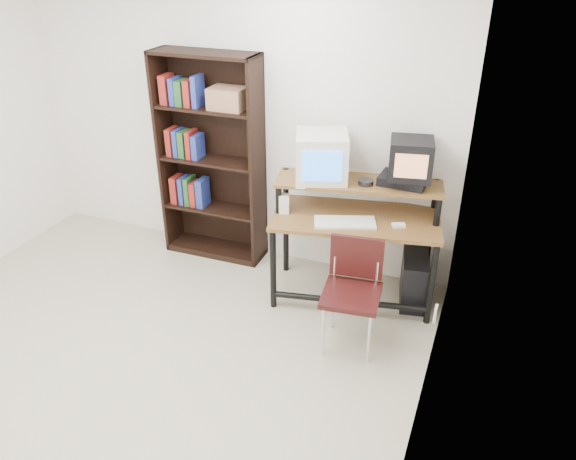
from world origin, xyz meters
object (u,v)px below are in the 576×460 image
(crt_monitor, at_px, (322,157))
(bookshelf, at_px, (212,157))
(crt_tv, at_px, (411,159))
(school_chair, at_px, (353,283))
(pc_tower, at_px, (414,279))
(computer_desk, at_px, (356,219))

(crt_monitor, xyz_separation_m, bookshelf, (-1.08, 0.17, -0.20))
(crt_tv, xyz_separation_m, school_chair, (-0.20, -0.76, -0.70))
(pc_tower, distance_m, bookshelf, 2.05)
(crt_monitor, xyz_separation_m, pc_tower, (0.82, 0.01, -0.95))
(computer_desk, xyz_separation_m, bookshelf, (-1.40, 0.23, 0.26))
(crt_tv, bearing_deg, computer_desk, -165.54)
(school_chair, xyz_separation_m, bookshelf, (-1.56, 0.83, 0.46))
(computer_desk, bearing_deg, bookshelf, 159.17)
(crt_monitor, bearing_deg, school_chair, -73.62)
(crt_tv, bearing_deg, pc_tower, -43.76)
(bookshelf, bearing_deg, crt_tv, -2.76)
(computer_desk, height_order, crt_monitor, crt_monitor)
(crt_monitor, relative_size, school_chair, 0.63)
(crt_tv, distance_m, school_chair, 1.06)
(crt_tv, bearing_deg, crt_monitor, 177.92)
(crt_tv, distance_m, pc_tower, 1.01)
(computer_desk, xyz_separation_m, school_chair, (0.15, -0.60, -0.20))
(computer_desk, relative_size, pc_tower, 3.14)
(crt_monitor, height_order, bookshelf, bookshelf)
(crt_monitor, relative_size, bookshelf, 0.27)
(computer_desk, relative_size, bookshelf, 0.76)
(computer_desk, xyz_separation_m, crt_monitor, (-0.32, 0.06, 0.46))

